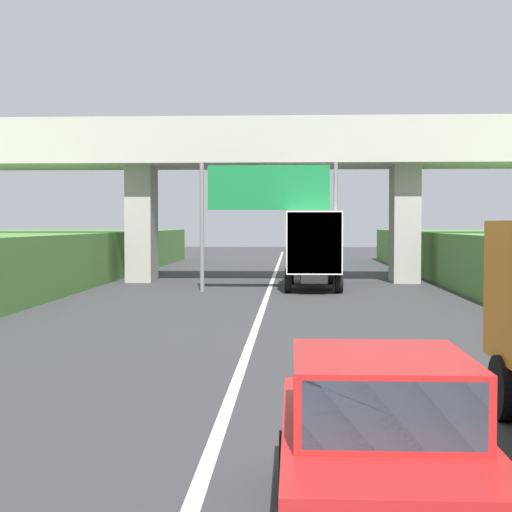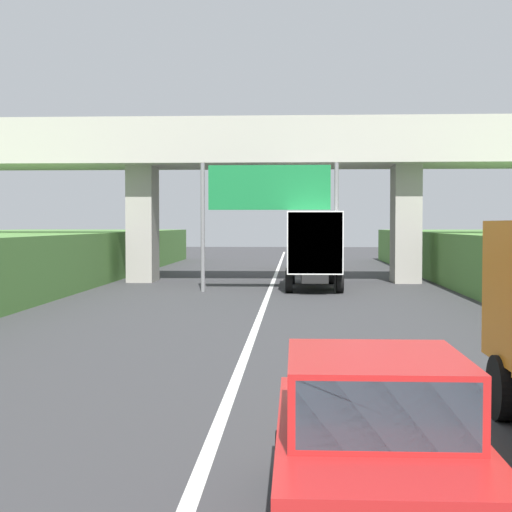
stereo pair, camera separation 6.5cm
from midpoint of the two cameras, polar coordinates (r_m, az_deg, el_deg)
The scene contains 6 objects.
lane_centre_stripe at distance 31.63m, azimuth 0.76°, elevation -2.91°, with size 0.20×101.69×0.01m, color white.
overpass_bridge at distance 39.33m, azimuth 1.14°, elevation 6.96°, with size 40.00×4.80×8.01m.
overhead_highway_sign at distance 33.27m, azimuth 0.86°, elevation 4.38°, with size 5.88×0.18×5.51m.
truck_black at distance 35.17m, azimuth 4.08°, elevation 0.76°, with size 2.44×7.30×3.44m.
car_red at distance 7.38m, azimuth 8.72°, elevation -13.63°, with size 1.86×4.10×1.72m.
car_yellow at distance 51.44m, azimuth 3.43°, elevation 0.05°, with size 1.86×4.10×1.72m.
Camera 1 is at (1.02, -0.63, 2.88)m, focal length 54.76 mm.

